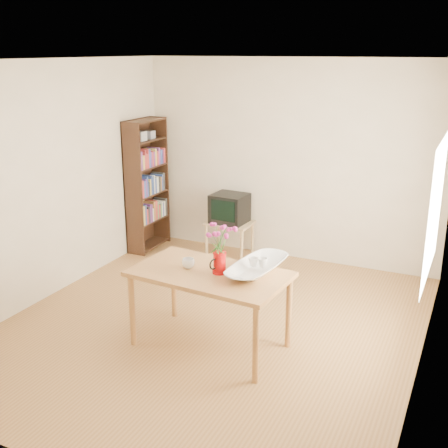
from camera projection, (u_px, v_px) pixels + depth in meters
The scene contains 11 objects.
room at pixel (214, 203), 5.31m from camera, with size 4.50×4.50×4.50m.
table at pixel (210, 280), 5.13m from camera, with size 1.47×0.91×0.75m.
tv_stand at pixel (230, 227), 7.58m from camera, with size 0.60×0.45×0.46m.
bookshelf at pixel (147, 190), 7.72m from camera, with size 0.28×0.70×1.80m.
pitcher at pixel (220, 263), 5.06m from camera, with size 0.13×0.21×0.20m.
flowers at pixel (220, 236), 4.98m from camera, with size 0.23×0.23×0.32m, color #BE2C8B, non-canonical shape.
mug at pixel (188, 263), 5.19m from camera, with size 0.12×0.12×0.09m, color white.
bowl at pixel (258, 246), 5.04m from camera, with size 0.54×0.54×0.51m, color white.
teacup_a at pixel (253, 250), 5.07m from camera, with size 0.08×0.08×0.07m, color white.
teacup_b at pixel (263, 250), 5.05m from camera, with size 0.08×0.08×0.07m, color white.
television at pixel (230, 208), 7.51m from camera, with size 0.47×0.44×0.39m.
Camera 1 is at (2.30, -4.60, 2.70)m, focal length 45.00 mm.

